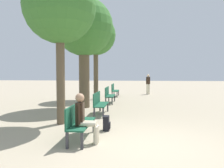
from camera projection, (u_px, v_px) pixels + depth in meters
name	position (u px, v px, depth m)	size (l,w,h in m)	color
ground_plane	(143.00, 145.00, 5.20)	(80.00, 80.00, 0.00)	tan
bench_row_0	(78.00, 120.00, 5.63)	(0.43, 1.52, 0.91)	#195138
bench_row_1	(99.00, 102.00, 8.98)	(0.43, 1.52, 0.91)	#195138
bench_row_2	(109.00, 94.00, 12.34)	(0.43, 1.52, 0.91)	#195138
bench_row_3	(114.00, 89.00, 15.69)	(0.43, 1.52, 0.91)	#195138
tree_row_0	(60.00, 8.00, 7.17)	(2.39, 2.39, 5.08)	brown
tree_row_1	(84.00, 28.00, 10.61)	(2.84, 2.84, 5.38)	brown
tree_row_2	(96.00, 36.00, 13.87)	(2.54, 2.54, 5.37)	brown
person_seated	(84.00, 117.00, 5.32)	(0.57, 0.32, 1.23)	beige
backpack	(106.00, 123.00, 6.51)	(0.20, 0.28, 0.44)	black
pedestrian_near	(148.00, 83.00, 17.21)	(0.32, 0.27, 1.60)	beige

